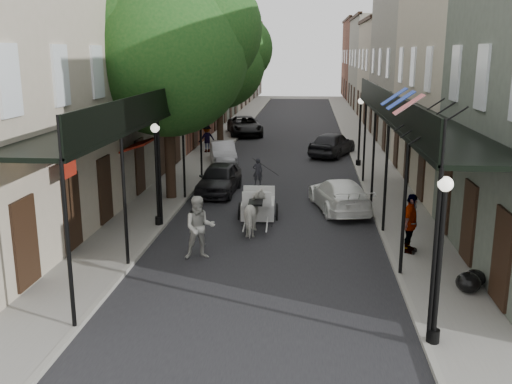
% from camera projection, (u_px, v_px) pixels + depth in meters
% --- Properties ---
extents(ground, '(140.00, 140.00, 0.00)m').
position_uv_depth(ground, '(255.00, 301.00, 14.79)').
color(ground, gray).
rests_on(ground, ground).
extents(road, '(8.00, 90.00, 0.01)m').
position_uv_depth(road, '(286.00, 159.00, 34.12)').
color(road, black).
rests_on(road, ground).
extents(sidewalk_left, '(2.20, 90.00, 0.12)m').
position_uv_depth(sidewalk_left, '(204.00, 157.00, 34.55)').
color(sidewalk_left, gray).
rests_on(sidewalk_left, ground).
extents(sidewalk_right, '(2.20, 90.00, 0.12)m').
position_uv_depth(sidewalk_right, '(371.00, 160.00, 33.66)').
color(sidewalk_right, gray).
rests_on(sidewalk_right, ground).
extents(building_row_left, '(5.00, 80.00, 10.50)m').
position_uv_depth(building_row_left, '(179.00, 66.00, 43.30)').
color(building_row_left, '#AD9F8A').
rests_on(building_row_left, ground).
extents(building_row_right, '(5.00, 80.00, 10.50)m').
position_uv_depth(building_row_right, '(410.00, 66.00, 41.76)').
color(building_row_right, gray).
rests_on(building_row_right, ground).
extents(gallery_left, '(2.20, 18.05, 4.88)m').
position_uv_depth(gallery_left, '(143.00, 114.00, 20.99)').
color(gallery_left, black).
rests_on(gallery_left, sidewalk_left).
extents(gallery_right, '(2.20, 18.05, 4.88)m').
position_uv_depth(gallery_right, '(408.00, 117.00, 20.13)').
color(gallery_right, black).
rests_on(gallery_right, sidewalk_right).
extents(tree_near, '(7.31, 6.80, 9.63)m').
position_uv_depth(tree_near, '(177.00, 47.00, 23.44)').
color(tree_near, '#382619').
rests_on(tree_near, sidewalk_left).
extents(tree_far, '(6.45, 6.00, 8.61)m').
position_uv_depth(tree_far, '(225.00, 59.00, 37.14)').
color(tree_far, '#382619').
rests_on(tree_far, sidewalk_left).
extents(lamppost_right_near, '(0.32, 0.32, 3.71)m').
position_uv_depth(lamppost_right_near, '(439.00, 259.00, 11.99)').
color(lamppost_right_near, black).
rests_on(lamppost_right_near, sidewalk_right).
extents(lamppost_left, '(0.32, 0.32, 3.71)m').
position_uv_depth(lamppost_left, '(157.00, 173.00, 20.46)').
color(lamppost_left, black).
rests_on(lamppost_left, sidewalk_left).
extents(lamppost_right_far, '(0.32, 0.32, 3.71)m').
position_uv_depth(lamppost_right_far, '(360.00, 131.00, 31.33)').
color(lamppost_right_far, black).
rests_on(lamppost_right_far, sidewalk_right).
extents(horse, '(0.87, 1.78, 1.47)m').
position_uv_depth(horse, '(256.00, 213.00, 20.10)').
color(horse, silver).
rests_on(horse, ground).
extents(carriage, '(1.59, 2.22, 2.46)m').
position_uv_depth(carriage, '(259.00, 192.00, 22.28)').
color(carriage, black).
rests_on(carriage, ground).
extents(pedestrian_walking, '(1.14, 0.99, 2.00)m').
position_uv_depth(pedestrian_walking, '(200.00, 228.00, 17.63)').
color(pedestrian_walking, '#AAAAA1').
rests_on(pedestrian_walking, ground).
extents(pedestrian_sidewalk_left, '(1.29, 1.16, 1.74)m').
position_uv_depth(pedestrian_sidewalk_left, '(207.00, 138.00, 35.76)').
color(pedestrian_sidewalk_left, gray).
rests_on(pedestrian_sidewalk_left, sidewalk_left).
extents(pedestrian_sidewalk_right, '(0.87, 1.20, 1.90)m').
position_uv_depth(pedestrian_sidewalk_right, '(410.00, 223.00, 17.81)').
color(pedestrian_sidewalk_right, gray).
rests_on(pedestrian_sidewalk_right, sidewalk_right).
extents(car_left_near, '(1.84, 4.11, 1.37)m').
position_uv_depth(car_left_near, '(219.00, 179.00, 25.87)').
color(car_left_near, black).
rests_on(car_left_near, ground).
extents(car_left_mid, '(2.15, 3.99, 1.25)m').
position_uv_depth(car_left_mid, '(223.00, 152.00, 32.89)').
color(car_left_mid, '#98979C').
rests_on(car_left_mid, ground).
extents(car_left_far, '(3.47, 5.59, 1.44)m').
position_uv_depth(car_left_far, '(245.00, 126.00, 43.83)').
color(car_left_far, black).
rests_on(car_left_far, ground).
extents(car_right_near, '(2.72, 4.74, 1.29)m').
position_uv_depth(car_right_near, '(339.00, 195.00, 23.10)').
color(car_right_near, white).
rests_on(car_right_near, ground).
extents(car_right_far, '(3.36, 4.83, 1.53)m').
position_uv_depth(car_right_far, '(332.00, 144.00, 35.09)').
color(car_right_far, black).
rests_on(car_right_far, ground).
extents(trash_bags, '(0.91, 1.06, 0.55)m').
position_uv_depth(trash_bags, '(471.00, 281.00, 15.13)').
color(trash_bags, black).
rests_on(trash_bags, sidewalk_right).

